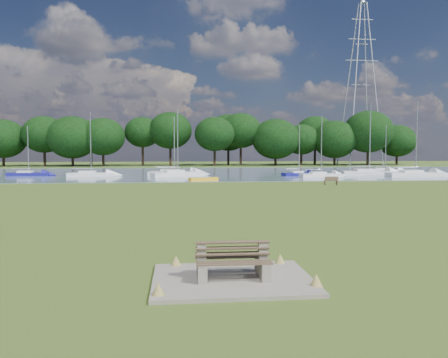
{
  "coord_description": "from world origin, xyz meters",
  "views": [
    {
      "loc": [
        -1.44,
        -25.31,
        3.48
      ],
      "look_at": [
        1.07,
        -2.0,
        1.93
      ],
      "focal_mm": 35.0,
      "sensor_mm": 36.0,
      "label": 1
    }
  ],
  "objects": [
    {
      "name": "tree_line",
      "position": [
        -9.41,
        68.0,
        7.06
      ],
      "size": [
        125.2,
        9.84,
        11.9
      ],
      "color": "black",
      "rests_on": "far_bank"
    },
    {
      "name": "sailboat_2",
      "position": [
        -1.89,
        34.6,
        0.54
      ],
      "size": [
        7.26,
        3.17,
        7.92
      ],
      "rotation": [
        0.0,
        0.0,
        -0.18
      ],
      "color": "white",
      "rests_on": "river"
    },
    {
      "name": "pylon",
      "position": [
        39.81,
        70.0,
        23.54
      ],
      "size": [
        7.54,
        5.29,
        38.15
      ],
      "color": "#A0A3AB",
      "rests_on": "far_bank"
    },
    {
      "name": "ground",
      "position": [
        0.0,
        0.0,
        0.0
      ],
      "size": [
        220.0,
        220.0,
        0.0
      ],
      "primitive_type": "plane",
      "color": "#5E672B"
    },
    {
      "name": "riverbank_bench",
      "position": [
        13.94,
        16.99,
        0.43
      ],
      "size": [
        1.42,
        0.54,
        0.85
      ],
      "rotation": [
        0.0,
        0.0,
        -0.09
      ],
      "color": "brown",
      "rests_on": "ground"
    },
    {
      "name": "sailboat_1",
      "position": [
        31.05,
        40.1,
        0.45
      ],
      "size": [
        5.73,
        2.9,
        7.42
      ],
      "rotation": [
        0.0,
        0.0,
        -0.26
      ],
      "color": "white",
      "rests_on": "river"
    },
    {
      "name": "river",
      "position": [
        0.0,
        42.0,
        0.0
      ],
      "size": [
        220.0,
        40.0,
        0.1
      ],
      "primitive_type": "cube",
      "color": "slate",
      "rests_on": "ground"
    },
    {
      "name": "sailboat_4",
      "position": [
        14.87,
        32.03,
        0.45
      ],
      "size": [
        4.95,
        2.56,
        6.85
      ],
      "rotation": [
        0.0,
        0.0,
        0.27
      ],
      "color": "navy",
      "rests_on": "river"
    },
    {
      "name": "bench_pair",
      "position": [
        0.0,
        -14.0,
        0.53
      ],
      "size": [
        1.97,
        1.17,
        1.05
      ],
      "rotation": [
        0.0,
        0.0,
        -0.01
      ],
      "color": "gray",
      "rests_on": "concrete_pad"
    },
    {
      "name": "far_bank",
      "position": [
        0.0,
        72.0,
        0.0
      ],
      "size": [
        220.0,
        20.0,
        0.4
      ],
      "primitive_type": "cube",
      "color": "#4C6626",
      "rests_on": "ground"
    },
    {
      "name": "sailboat_3",
      "position": [
        -12.79,
        33.64,
        0.49
      ],
      "size": [
        6.11,
        1.92,
        8.43
      ],
      "rotation": [
        0.0,
        0.0,
        0.04
      ],
      "color": "white",
      "rests_on": "river"
    },
    {
      "name": "kayak",
      "position": [
        1.53,
        24.0,
        0.22
      ],
      "size": [
        3.48,
        2.08,
        0.34
      ],
      "primitive_type": "cube",
      "rotation": [
        0.0,
        0.0,
        0.4
      ],
      "color": "yellow",
      "rests_on": "river"
    },
    {
      "name": "sailboat_8",
      "position": [
        -21.25,
        35.33,
        0.46
      ],
      "size": [
        5.43,
        1.58,
        6.67
      ],
      "rotation": [
        0.0,
        0.0,
        -0.01
      ],
      "color": "navy",
      "rests_on": "river"
    },
    {
      "name": "sailboat_0",
      "position": [
        16.8,
        28.73,
        0.48
      ],
      "size": [
        5.63,
        2.19,
        7.72
      ],
      "rotation": [
        0.0,
        0.0,
        0.12
      ],
      "color": "white",
      "rests_on": "river"
    },
    {
      "name": "concrete_pad",
      "position": [
        0.0,
        -14.0,
        0.05
      ],
      "size": [
        4.2,
        3.2,
        0.1
      ],
      "primitive_type": "cube",
      "color": "gray",
      "rests_on": "ground"
    },
    {
      "name": "sailboat_6",
      "position": [
        25.1,
        32.83,
        0.56
      ],
      "size": [
        7.9,
        2.67,
        9.94
      ],
      "rotation": [
        0.0,
        0.0,
        -0.06
      ],
      "color": "white",
      "rests_on": "river"
    },
    {
      "name": "sailboat_7",
      "position": [
        29.35,
        28.4,
        0.57
      ],
      "size": [
        7.46,
        2.13,
        9.74
      ],
      "rotation": [
        0.0,
        0.0,
        -0.01
      ],
      "color": "white",
      "rests_on": "river"
    },
    {
      "name": "sailboat_9",
      "position": [
        -1.43,
        32.26,
        0.57
      ],
      "size": [
        7.28,
        4.61,
        8.98
      ],
      "rotation": [
        0.0,
        0.0,
        0.41
      ],
      "color": "white",
      "rests_on": "river"
    }
  ]
}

